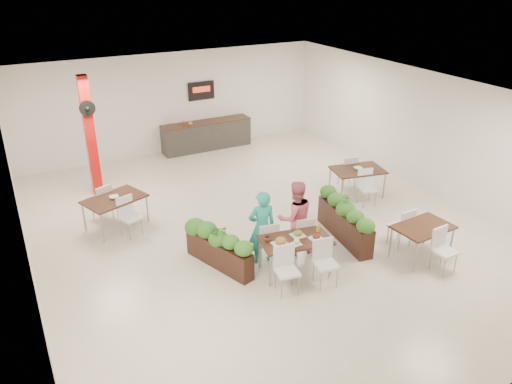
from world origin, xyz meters
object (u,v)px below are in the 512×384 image
Objects in this scene: side_table_a at (115,202)px; side_table_c at (423,231)px; service_counter at (207,135)px; planter_right at (345,218)px; planter_left at (219,245)px; diner_man at (262,227)px; main_table at (295,244)px; side_table_b at (357,173)px; diner_woman at (295,218)px; red_column at (90,135)px.

side_table_a is 6.91m from side_table_c.
side_table_c is at bearing -80.79° from service_counter.
planter_right reaches higher than side_table_c.
planter_left is 1.06× the size of side_table_a.
diner_man is 0.98× the size of side_table_c.
main_table is 1.08× the size of side_table_b.
red_column is at bearing -48.55° from diner_woman.
main_table is at bearing -72.86° from side_table_a.
diner_man is 3.74m from side_table_a.
service_counter is 1.86× the size of diner_man.
red_column is 8.51m from side_table_c.
planter_left is at bearing 144.69° from main_table.
service_counter is 1.45× the size of planter_right.
side_table_a is at bearing -41.64° from diner_man.
diner_woman is 4.28m from side_table_a.
planter_left is (-1.67, 0.24, -0.33)m from diner_woman.
side_table_b is at bearing -31.50° from side_table_a.
planter_left is 1.07× the size of side_table_c.
red_column is 1.07× the size of service_counter.
diner_woman reaches higher than side_table_c.
planter_right is (1.30, -0.04, -0.32)m from diner_woman.
planter_left is 4.89m from side_table_b.
side_table_c is at bearing 157.12° from diner_woman.
main_table is 1.12× the size of diner_man.
red_column is 7.08m from side_table_b.
diner_woman is at bearing -97.21° from service_counter.
diner_man is 0.95m from planter_left.
diner_woman reaches higher than planter_right.
main_table and side_table_a have the same top height.
planter_left is at bearing -110.80° from service_counter.
planter_left reaches higher than main_table.
planter_left is at bearing -150.82° from side_table_b.
red_column is at bearing 115.28° from main_table.
side_table_b is (1.71, 1.72, 0.13)m from planter_right.
red_column is 4.56m from service_counter.
red_column reaches higher than planter_right.
side_table_c is (0.94, -1.40, 0.11)m from planter_right.
planter_right is 1.24× the size of side_table_b.
side_table_c is at bearing 164.52° from diner_man.
red_column is at bearing 106.66° from planter_left.
diner_woman is (0.41, 0.65, 0.19)m from main_table.
main_table is 2.76m from side_table_c.
service_counter reaches higher than main_table.
service_counter reaches higher than side_table_c.
side_table_b is at bearing -146.25° from diner_man.
planter_left reaches higher than side_table_c.
planter_right reaches higher than side_table_b.
red_column is 1.99× the size of diner_man.
diner_man reaches higher than planter_right.
service_counter reaches higher than diner_man.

